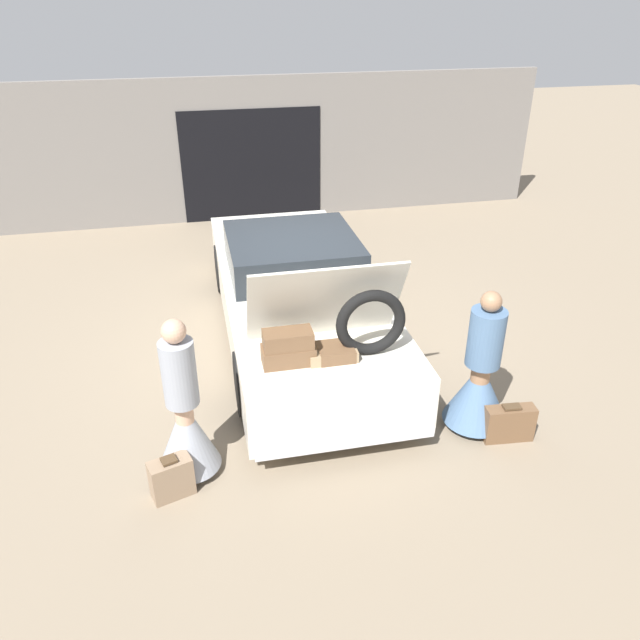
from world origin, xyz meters
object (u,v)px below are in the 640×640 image
(person_left, at_px, (185,421))
(person_right, at_px, (480,381))
(car, at_px, (297,295))
(suitcase_beside_right_person, at_px, (509,423))
(suitcase_beside_left_person, at_px, (171,478))

(person_left, relative_size, person_right, 1.05)
(car, height_order, suitcase_beside_right_person, car)
(person_right, bearing_deg, suitcase_beside_right_person, -131.03)
(person_left, xyz_separation_m, suitcase_beside_right_person, (3.37, -0.22, -0.42))
(person_right, height_order, suitcase_beside_right_person, person_right)
(car, bearing_deg, suitcase_beside_left_person, -121.86)
(person_left, height_order, person_right, person_left)
(car, relative_size, person_right, 3.29)
(person_left, distance_m, suitcase_beside_right_person, 3.41)
(car, height_order, person_left, car)
(person_left, height_order, suitcase_beside_right_person, person_left)
(suitcase_beside_left_person, relative_size, suitcase_beside_right_person, 0.81)
(car, relative_size, suitcase_beside_right_person, 9.94)
(suitcase_beside_right_person, bearing_deg, car, 123.67)
(car, bearing_deg, person_left, -122.09)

